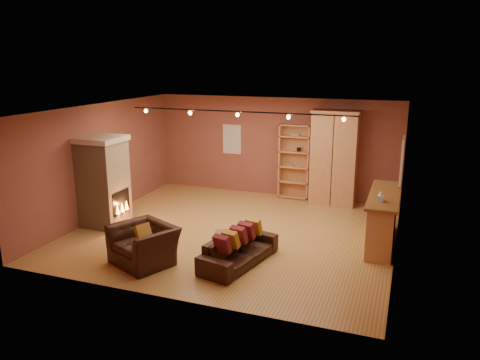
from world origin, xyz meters
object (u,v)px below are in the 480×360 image
at_px(bookcase, 295,161).
at_px(armchair, 144,238).
at_px(fireplace, 104,181).
at_px(loveseat, 239,245).
at_px(armoire, 334,158).
at_px(coffee_table, 229,238).
at_px(bar_counter, 383,219).

xyz_separation_m(bookcase, armchair, (-1.66, -5.32, -0.56)).
xyz_separation_m(fireplace, loveseat, (3.73, -0.97, -0.68)).
bearing_deg(armoire, fireplace, -143.58).
xyz_separation_m(armoire, loveseat, (-1.05, -4.49, -0.90)).
height_order(fireplace, coffee_table, fireplace).
xyz_separation_m(bookcase, coffee_table, (-0.23, -4.49, -0.67)).
bearing_deg(loveseat, armoire, -0.27).
bearing_deg(armoire, bar_counter, -59.86).
distance_m(loveseat, armchair, 1.83).
relative_size(bar_counter, loveseat, 1.20).
distance_m(bookcase, armchair, 5.60).
distance_m(bookcase, armoire, 1.15).
relative_size(bookcase, loveseat, 1.09).
bearing_deg(coffee_table, loveseat, -36.32).
bearing_deg(bar_counter, loveseat, -141.82).
bearing_deg(coffee_table, fireplace, 167.60).
distance_m(armoire, coffee_table, 4.57).
height_order(fireplace, armoire, armoire).
bearing_deg(loveseat, coffee_table, 66.55).
xyz_separation_m(bar_counter, armchair, (-4.23, -2.59, -0.06)).
xyz_separation_m(bar_counter, coffee_table, (-2.80, -1.76, -0.17)).
distance_m(bookcase, bar_counter, 3.79).
bearing_deg(coffee_table, bar_counter, 32.17).
relative_size(bookcase, armchair, 1.54).
bearing_deg(armchair, coffee_table, 54.66).
bearing_deg(fireplace, armchair, -38.22).
relative_size(fireplace, bar_counter, 0.92).
height_order(armoire, bar_counter, armoire).
height_order(fireplace, armchair, fireplace).
relative_size(armoire, bar_counter, 1.10).
relative_size(armoire, coffee_table, 3.46).
bearing_deg(armoire, armchair, -118.49).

